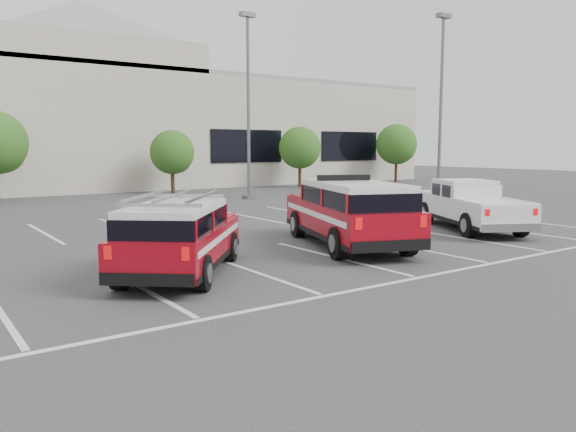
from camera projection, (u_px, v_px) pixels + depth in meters
name	position (u px, v px, depth m)	size (l,w,h in m)	color
ground	(336.00, 258.00, 14.89)	(120.00, 120.00, 0.00)	#333336
stall_markings	(249.00, 236.00, 18.54)	(23.00, 15.00, 0.01)	silver
convention_building	(53.00, 122.00, 40.27)	(60.00, 16.99, 13.20)	beige
tree_mid_right	(173.00, 154.00, 35.38)	(2.77, 2.77, 3.99)	#3F2B19
tree_right	(300.00, 149.00, 41.07)	(3.07, 3.07, 4.42)	#3F2B19
tree_far_right	(397.00, 146.00, 46.76)	(3.37, 3.37, 4.85)	#3F2B19
light_pole_mid	(248.00, 106.00, 31.24)	(0.90, 0.60, 10.24)	#59595E
light_pole_right	(441.00, 107.00, 31.52)	(0.90, 0.60, 10.24)	#59595E
fire_chief_suv	(349.00, 218.00, 16.53)	(4.08, 6.33, 2.09)	maroon
white_pickup	(469.00, 210.00, 20.03)	(4.38, 5.92, 1.74)	silver
ladder_suv	(180.00, 242.00, 12.82)	(4.50, 4.87, 1.88)	maroon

